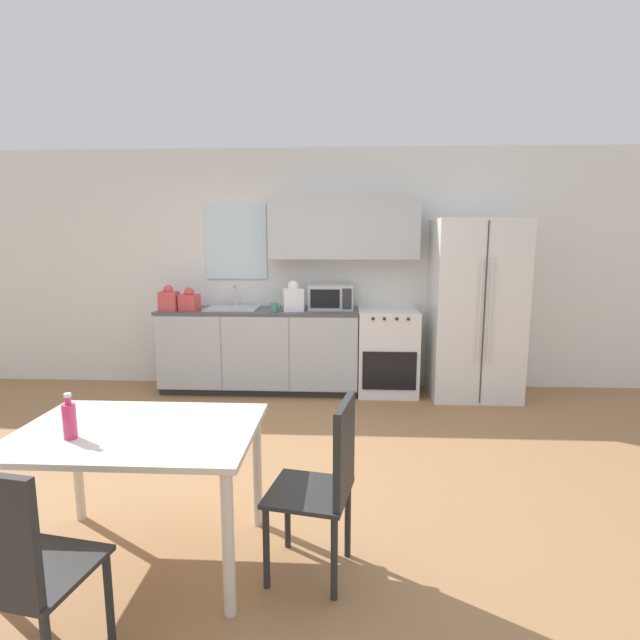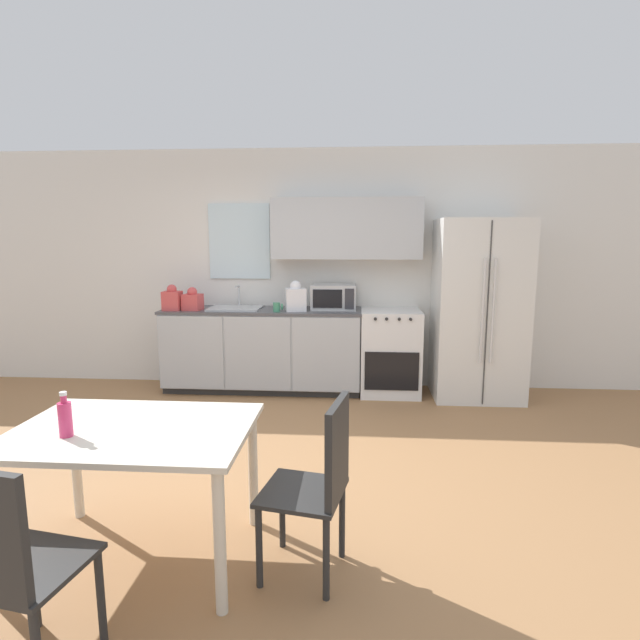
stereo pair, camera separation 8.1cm
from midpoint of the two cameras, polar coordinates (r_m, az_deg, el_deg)
ground_plane at (r=3.88m, az=-7.61°, el=-16.85°), size 12.00×12.00×0.00m
wall_back at (r=5.76m, az=-2.90°, el=6.47°), size 12.00×0.38×2.70m
kitchen_counter at (r=5.65m, az=-7.28°, el=-3.40°), size 2.21×0.61×0.93m
oven_range at (r=5.58m, az=7.29°, el=-3.61°), size 0.65×0.61×0.93m
refrigerator at (r=5.58m, az=16.92°, el=1.17°), size 0.92×0.75×1.91m
kitchen_sink at (r=5.64m, az=-10.38°, el=1.40°), size 0.57×0.45×0.25m
microwave at (r=5.54m, az=0.85°, el=2.68°), size 0.49×0.39×0.27m
coffee_mug at (r=5.35m, az=-5.61°, el=1.46°), size 0.11×0.08×0.10m
grocery_bag_0 at (r=5.41m, az=-3.51°, el=2.56°), size 0.25×0.22×0.33m
grocery_bag_1 at (r=5.62m, az=-15.11°, el=2.15°), size 0.22×0.19×0.25m
grocery_bag_2 at (r=5.67m, az=-17.29°, el=2.26°), size 0.19×0.16×0.28m
dining_table at (r=2.84m, az=-20.84°, el=-13.36°), size 1.22×0.85×0.74m
dining_chair_near at (r=2.33m, az=-32.36°, el=-22.49°), size 0.46×0.46×0.93m
dining_chair_side at (r=2.60m, az=-0.06°, el=-17.44°), size 0.47×0.47×0.93m
drink_bottle at (r=2.78m, az=-27.47°, el=-10.10°), size 0.06×0.06×0.23m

